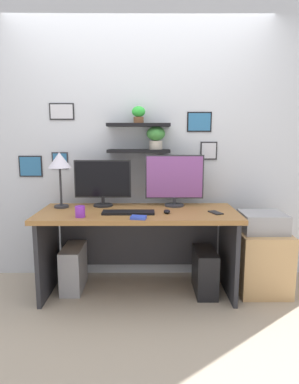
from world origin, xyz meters
name	(u,v)px	position (x,y,z in m)	size (l,w,h in m)	color
ground_plane	(139,291)	(0.00, 0.00, 0.00)	(8.00, 8.00, 0.00)	tan
back_wall_assembly	(139,141)	(0.00, 0.44, 1.35)	(4.40, 0.24, 2.70)	silver
desk	(138,232)	(0.00, 0.06, 0.54)	(1.73, 0.68, 0.75)	#9E6B38
monitor_left	(103,182)	(-0.33, 0.22, 0.98)	(0.52, 0.18, 0.43)	black
monitor_right	(174,179)	(0.33, 0.22, 1.00)	(0.54, 0.18, 0.47)	#2D2D33
keyboard	(128,212)	(-0.08, -0.10, 0.76)	(0.44, 0.14, 0.02)	black
computer_mouse	(167,211)	(0.25, -0.09, 0.77)	(0.06, 0.09, 0.03)	black
desk_lamp	(60,163)	(-0.71, 0.15, 1.16)	(0.21, 0.21, 0.50)	#2D2D33
cell_phone	(216,213)	(0.66, -0.09, 0.76)	(0.07, 0.14, 0.01)	black
coffee_mug	(80,212)	(-0.46, -0.22, 0.80)	(0.08, 0.08, 0.09)	purple
scissors_tray	(138,217)	(0.01, -0.28, 0.76)	(0.12, 0.08, 0.02)	blue
drawer_cabinet	(261,261)	(1.11, 0.05, 0.28)	(0.44, 0.50, 0.55)	tan
printer	(263,222)	(1.11, 0.05, 0.64)	(0.38, 0.34, 0.17)	#9E9EA3
computer_tower_left	(74,268)	(-0.60, 0.07, 0.20)	(0.18, 0.40, 0.40)	#99999E
computer_tower_right	(205,271)	(0.60, -0.01, 0.20)	(0.18, 0.40, 0.39)	black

